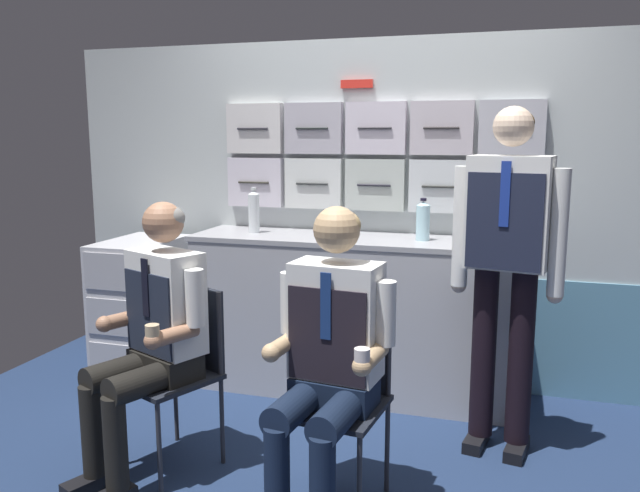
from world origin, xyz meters
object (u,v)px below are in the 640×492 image
(service_trolley, at_px, (142,305))
(crew_member_right, at_px, (329,349))
(folding_chair_right, at_px, (343,380))
(water_bottle_short, at_px, (423,221))
(crew_member_standing, at_px, (507,251))
(espresso_cup_small, at_px, (467,241))
(crew_member_left, at_px, (152,327))
(folding_chair_left, at_px, (182,355))

(service_trolley, bearing_deg, crew_member_right, -35.46)
(service_trolley, bearing_deg, folding_chair_right, -31.17)
(service_trolley, distance_m, water_bottle_short, 1.88)
(folding_chair_right, bearing_deg, crew_member_right, -96.45)
(folding_chair_right, relative_size, crew_member_standing, 0.50)
(crew_member_right, height_order, espresso_cup_small, crew_member_right)
(espresso_cup_small, bearing_deg, crew_member_standing, -57.88)
(service_trolley, xyz_separation_m, crew_member_left, (0.72, -1.04, 0.22))
(crew_member_left, height_order, espresso_cup_small, crew_member_left)
(water_bottle_short, bearing_deg, espresso_cup_small, -34.88)
(crew_member_left, bearing_deg, crew_member_right, -5.86)
(folding_chair_left, xyz_separation_m, espresso_cup_small, (1.26, 0.88, 0.48))
(service_trolley, height_order, folding_chair_left, service_trolley)
(folding_chair_left, bearing_deg, water_bottle_short, 47.04)
(espresso_cup_small, bearing_deg, service_trolley, 179.69)
(crew_member_right, bearing_deg, folding_chair_right, 83.55)
(crew_member_standing, bearing_deg, espresso_cup_small, 122.12)
(crew_member_left, bearing_deg, water_bottle_short, 48.96)
(service_trolley, height_order, crew_member_standing, crew_member_standing)
(folding_chair_left, relative_size, water_bottle_short, 3.46)
(crew_member_right, distance_m, espresso_cup_small, 1.24)
(crew_member_left, bearing_deg, espresso_cup_small, 37.85)
(folding_chair_right, bearing_deg, water_bottle_short, 81.32)
(folding_chair_right, height_order, water_bottle_short, water_bottle_short)
(folding_chair_left, bearing_deg, crew_member_standing, 20.32)
(water_bottle_short, bearing_deg, folding_chair_left, -132.96)
(folding_chair_left, distance_m, crew_member_left, 0.24)
(crew_member_left, height_order, crew_member_right, crew_member_right)
(crew_member_standing, height_order, espresso_cup_small, crew_member_standing)
(service_trolley, distance_m, folding_chair_right, 1.87)
(crew_member_left, xyz_separation_m, crew_member_right, (0.86, -0.09, 0.01))
(crew_member_standing, distance_m, water_bottle_short, 0.71)
(folding_chair_left, xyz_separation_m, crew_member_right, (0.80, -0.24, 0.19))
(service_trolley, xyz_separation_m, folding_chair_left, (0.78, -0.89, 0.04))
(espresso_cup_small, bearing_deg, folding_chair_left, -145.04)
(crew_member_right, bearing_deg, espresso_cup_small, 67.65)
(folding_chair_left, bearing_deg, crew_member_left, -113.39)
(service_trolley, relative_size, crew_member_left, 0.71)
(crew_member_right, bearing_deg, crew_member_left, 174.14)
(service_trolley, distance_m, crew_member_right, 1.95)
(water_bottle_short, height_order, espresso_cup_small, water_bottle_short)
(folding_chair_right, bearing_deg, service_trolley, 148.83)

